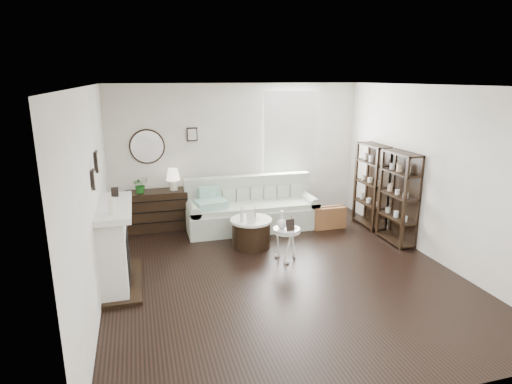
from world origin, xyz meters
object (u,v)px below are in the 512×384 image
object	(u,v)px
dresser	(157,210)
pedestal_table	(286,231)
drum_table	(251,233)
sofa	(252,211)

from	to	relation	value
dresser	pedestal_table	xyz separation A→B (m)	(1.88, -2.01, 0.11)
dresser	drum_table	distance (m)	2.00
sofa	pedestal_table	distance (m)	1.63
sofa	dresser	size ratio (longest dim) A/B	2.23
dresser	pedestal_table	world-z (taller)	dresser
pedestal_table	dresser	bearing A→B (deg)	133.04
drum_table	pedestal_table	distance (m)	0.81
sofa	drum_table	size ratio (longest dim) A/B	3.51
sofa	dresser	bearing A→B (deg)	167.31
sofa	dresser	distance (m)	1.79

